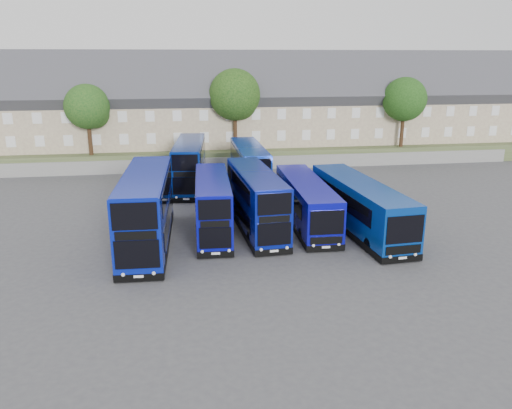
# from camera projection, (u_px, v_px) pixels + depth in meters

# --- Properties ---
(ground) EXTENTS (120.00, 120.00, 0.00)m
(ground) POSITION_uv_depth(u_px,v_px,m) (248.00, 246.00, 33.77)
(ground) COLOR #45454A
(ground) RESTS_ON ground
(retaining_wall) EXTENTS (70.00, 0.40, 1.50)m
(retaining_wall) POSITION_uv_depth(u_px,v_px,m) (219.00, 164.00, 56.32)
(retaining_wall) COLOR slate
(retaining_wall) RESTS_ON ground
(earth_bank) EXTENTS (80.00, 20.00, 2.00)m
(earth_bank) POSITION_uv_depth(u_px,v_px,m) (213.00, 147.00, 65.73)
(earth_bank) COLOR #44522E
(earth_bank) RESTS_ON ground
(terrace_row) EXTENTS (66.00, 10.40, 11.20)m
(terrace_row) POSITION_uv_depth(u_px,v_px,m) (263.00, 106.00, 61.22)
(terrace_row) COLOR tan
(terrace_row) RESTS_ON earth_bank
(dd_front_left) EXTENTS (3.26, 12.46, 4.92)m
(dd_front_left) POSITION_uv_depth(u_px,v_px,m) (147.00, 211.00, 33.44)
(dd_front_left) COLOR #081AA0
(dd_front_left) RESTS_ON ground
(dd_front_mid) EXTENTS (2.76, 10.35, 4.08)m
(dd_front_mid) POSITION_uv_depth(u_px,v_px,m) (213.00, 206.00, 35.89)
(dd_front_mid) COLOR #080B9F
(dd_front_mid) RESTS_ON ground
(dd_front_right) EXTENTS (3.20, 11.13, 4.37)m
(dd_front_right) POSITION_uv_depth(u_px,v_px,m) (256.00, 202.00, 36.51)
(dd_front_right) COLOR #071383
(dd_front_right) RESTS_ON ground
(dd_rear_left) EXTENTS (3.61, 11.51, 4.50)m
(dd_rear_left) POSITION_uv_depth(u_px,v_px,m) (190.00, 165.00, 48.48)
(dd_rear_left) COLOR navy
(dd_rear_left) RESTS_ON ground
(dd_rear_right) EXTENTS (2.52, 10.92, 4.33)m
(dd_rear_right) POSITION_uv_depth(u_px,v_px,m) (249.00, 169.00, 47.29)
(dd_rear_right) COLOR #082AA3
(dd_rear_right) RESTS_ON ground
(coach_east_a) EXTENTS (2.87, 12.34, 3.36)m
(coach_east_a) POSITION_uv_depth(u_px,v_px,m) (306.00, 203.00, 37.99)
(coach_east_a) COLOR #0809A0
(coach_east_a) RESTS_ON ground
(coach_east_b) EXTENTS (3.76, 13.40, 3.62)m
(coach_east_b) POSITION_uv_depth(u_px,v_px,m) (359.00, 207.00, 36.54)
(coach_east_b) COLOR navy
(coach_east_b) RESTS_ON ground
(tree_west) EXTENTS (4.80, 4.80, 7.65)m
(tree_west) POSITION_uv_depth(u_px,v_px,m) (89.00, 108.00, 53.59)
(tree_west) COLOR #382314
(tree_west) RESTS_ON earth_bank
(tree_mid) EXTENTS (5.76, 5.76, 9.18)m
(tree_mid) POSITION_uv_depth(u_px,v_px,m) (236.00, 97.00, 56.07)
(tree_mid) COLOR #382314
(tree_mid) RESTS_ON earth_bank
(tree_east) EXTENTS (5.12, 5.12, 8.16)m
(tree_east) POSITION_uv_depth(u_px,v_px,m) (405.00, 101.00, 58.66)
(tree_east) COLOR #382314
(tree_east) RESTS_ON earth_bank
(tree_far) EXTENTS (5.44, 5.44, 8.67)m
(tree_far) POSITION_uv_depth(u_px,v_px,m) (425.00, 93.00, 66.07)
(tree_far) COLOR #382314
(tree_far) RESTS_ON earth_bank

